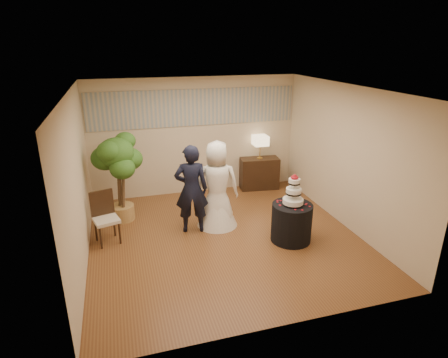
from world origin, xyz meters
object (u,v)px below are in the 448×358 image
object	(u,v)px
cake_table	(291,223)
side_chair	(106,219)
groom	(191,189)
wedding_cake	(294,190)
ficus_tree	(119,178)
bride	(217,185)
console	(259,173)
table_lamp	(260,147)

from	to	relation	value
cake_table	side_chair	distance (m)	3.44
groom	wedding_cake	world-z (taller)	groom
wedding_cake	ficus_tree	distance (m)	3.52
groom	bride	distance (m)	0.55
cake_table	side_chair	world-z (taller)	side_chair
console	cake_table	bearing A→B (deg)	-91.78
groom	cake_table	world-z (taller)	groom
groom	side_chair	bearing A→B (deg)	10.08
bride	ficus_tree	world-z (taller)	ficus_tree
bride	groom	bearing A→B (deg)	24.02
wedding_cake	table_lamp	world-z (taller)	table_lamp
groom	bride	bearing A→B (deg)	-160.31
table_lamp	cake_table	bearing A→B (deg)	-98.46
wedding_cake	side_chair	xyz separation A→B (m)	(-3.32, 0.89, -0.54)
cake_table	table_lamp	bearing A→B (deg)	81.54
groom	ficus_tree	distance (m)	1.60
bride	side_chair	xyz separation A→B (m)	(-2.15, -0.11, -0.39)
console	table_lamp	world-z (taller)	table_lamp
cake_table	wedding_cake	size ratio (longest dim) A/B	1.27
console	table_lamp	xyz separation A→B (m)	(0.00, 0.00, 0.69)
bride	cake_table	world-z (taller)	bride
cake_table	ficus_tree	world-z (taller)	ficus_tree
table_lamp	ficus_tree	bearing A→B (deg)	-165.54
side_chair	cake_table	bearing A→B (deg)	-30.35
side_chair	groom	bearing A→B (deg)	-14.84
ficus_tree	table_lamp	bearing A→B (deg)	14.46
groom	side_chair	size ratio (longest dim) A/B	1.80
ficus_tree	wedding_cake	bearing A→B (deg)	-30.62
console	ficus_tree	world-z (taller)	ficus_tree
table_lamp	side_chair	distance (m)	4.17
cake_table	console	world-z (taller)	console
console	table_lamp	distance (m)	0.69
bride	ficus_tree	bearing A→B (deg)	-9.29
wedding_cake	console	distance (m)	2.78
bride	table_lamp	world-z (taller)	bride
cake_table	bride	bearing A→B (deg)	139.50
side_chair	console	bearing A→B (deg)	10.30
bride	console	bearing A→B (deg)	-119.19
groom	console	world-z (taller)	groom
table_lamp	side_chair	size ratio (longest dim) A/B	0.59
bride	cake_table	bearing A→B (deg)	153.35
cake_table	table_lamp	distance (m)	2.80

